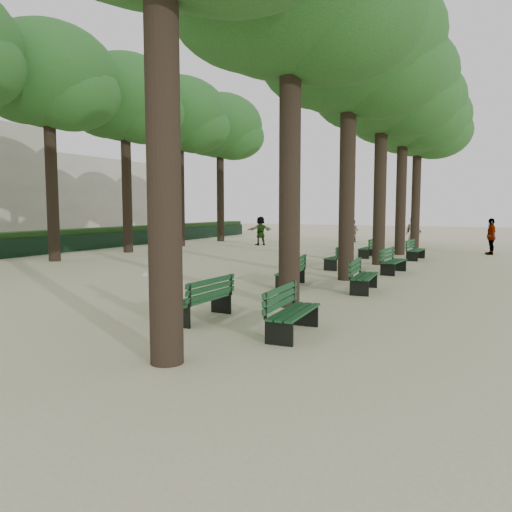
% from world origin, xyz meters
% --- Properties ---
extents(ground, '(120.00, 120.00, 0.00)m').
position_xyz_m(ground, '(0.00, 0.00, 0.00)').
color(ground, beige).
rests_on(ground, ground).
extents(tree_central_2, '(6.00, 6.00, 9.95)m').
position_xyz_m(tree_central_2, '(1.50, 8.00, 7.65)').
color(tree_central_2, '#33261C').
rests_on(tree_central_2, ground).
extents(tree_central_3, '(6.00, 6.00, 9.95)m').
position_xyz_m(tree_central_3, '(1.50, 13.00, 7.65)').
color(tree_central_3, '#33261C').
rests_on(tree_central_3, ground).
extents(tree_central_4, '(6.00, 6.00, 9.95)m').
position_xyz_m(tree_central_4, '(1.50, 18.00, 7.65)').
color(tree_central_4, '#33261C').
rests_on(tree_central_4, ground).
extents(tree_central_5, '(6.00, 6.00, 9.95)m').
position_xyz_m(tree_central_5, '(1.50, 23.00, 7.65)').
color(tree_central_5, '#33261C').
rests_on(tree_central_5, ground).
extents(tree_far_2, '(6.00, 6.00, 10.45)m').
position_xyz_m(tree_far_2, '(-12.00, 8.00, 8.14)').
color(tree_far_2, '#33261C').
rests_on(tree_far_2, ground).
extents(tree_far_3, '(6.00, 6.00, 10.45)m').
position_xyz_m(tree_far_3, '(-12.00, 13.00, 8.14)').
color(tree_far_3, '#33261C').
rests_on(tree_far_3, ground).
extents(tree_far_4, '(6.00, 6.00, 10.45)m').
position_xyz_m(tree_far_4, '(-12.00, 18.00, 8.14)').
color(tree_far_4, '#33261C').
rests_on(tree_far_4, ground).
extents(tree_far_5, '(6.00, 6.00, 10.45)m').
position_xyz_m(tree_far_5, '(-12.00, 23.00, 8.14)').
color(tree_far_5, '#33261C').
rests_on(tree_far_5, ground).
extents(bench_left_0, '(0.65, 1.82, 0.92)m').
position_xyz_m(bench_left_0, '(0.37, 0.79, 0.27)').
color(bench_left_0, black).
rests_on(bench_left_0, ground).
extents(bench_left_1, '(0.80, 1.86, 0.92)m').
position_xyz_m(bench_left_1, '(0.37, 5.90, 0.27)').
color(bench_left_1, black).
rests_on(bench_left_1, ground).
extents(bench_left_2, '(0.70, 1.84, 0.92)m').
position_xyz_m(bench_left_2, '(0.37, 10.85, 0.27)').
color(bench_left_2, black).
rests_on(bench_left_2, ground).
extents(bench_left_3, '(0.63, 1.82, 0.92)m').
position_xyz_m(bench_left_3, '(0.37, 15.91, 0.27)').
color(bench_left_3, black).
rests_on(bench_left_3, ground).
extents(bench_right_0, '(0.66, 1.83, 0.92)m').
position_xyz_m(bench_right_0, '(2.63, 0.45, 0.27)').
color(bench_right_0, black).
rests_on(bench_right_0, ground).
extents(bench_right_1, '(0.70, 1.84, 0.92)m').
position_xyz_m(bench_right_1, '(2.63, 5.94, 0.27)').
color(bench_right_1, black).
rests_on(bench_right_1, ground).
extents(bench_right_2, '(0.72, 1.84, 0.92)m').
position_xyz_m(bench_right_2, '(2.63, 10.40, 0.27)').
color(bench_right_2, black).
rests_on(bench_right_2, ground).
extents(bench_right_3, '(0.69, 1.83, 0.92)m').
position_xyz_m(bench_right_3, '(2.63, 15.77, 0.27)').
color(bench_right_3, black).
rests_on(bench_right_3, ground).
extents(man_with_map, '(0.70, 0.78, 1.77)m').
position_xyz_m(man_with_map, '(-0.18, 0.15, 0.89)').
color(man_with_map, black).
rests_on(man_with_map, ground).
extents(pedestrian_d, '(0.96, 0.50, 1.88)m').
position_xyz_m(pedestrian_d, '(1.07, 25.27, 0.94)').
color(pedestrian_d, '#262628').
rests_on(pedestrian_d, ground).
extents(pedestrian_b, '(1.09, 1.06, 1.80)m').
position_xyz_m(pedestrian_b, '(0.61, 28.73, 0.90)').
color(pedestrian_b, '#262628').
rests_on(pedestrian_b, ground).
extents(pedestrian_c, '(0.69, 1.16, 1.88)m').
position_xyz_m(pedestrian_c, '(5.70, 20.03, 0.94)').
color(pedestrian_c, '#262628').
rests_on(pedestrian_c, ground).
extents(pedestrian_e, '(1.32, 1.61, 1.86)m').
position_xyz_m(pedestrian_e, '(-7.77, 20.80, 0.93)').
color(pedestrian_e, '#262628').
rests_on(pedestrian_e, ground).
extents(pedestrian_a, '(0.79, 0.38, 1.57)m').
position_xyz_m(pedestrian_a, '(-3.11, 26.17, 0.78)').
color(pedestrian_a, '#262628').
rests_on(pedestrian_a, ground).
extents(fence, '(0.08, 42.00, 0.90)m').
position_xyz_m(fence, '(-15.00, 11.00, 0.45)').
color(fence, black).
rests_on(fence, ground).
extents(hedge, '(1.20, 42.00, 1.20)m').
position_xyz_m(hedge, '(-15.70, 11.00, 0.60)').
color(hedge, '#1A3F15').
rests_on(hedge, ground).
extents(building_far, '(12.00, 16.00, 7.00)m').
position_xyz_m(building_far, '(-33.00, 30.00, 3.50)').
color(building_far, '#B7B2A3').
rests_on(building_far, ground).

